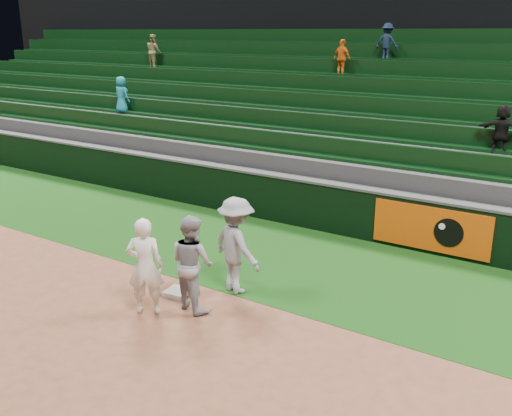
% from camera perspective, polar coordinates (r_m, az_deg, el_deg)
% --- Properties ---
extents(ground, '(70.00, 70.00, 0.00)m').
position_cam_1_polar(ground, '(10.59, -7.75, -9.70)').
color(ground, brown).
rests_on(ground, ground).
extents(foul_grass, '(36.00, 4.20, 0.01)m').
position_cam_1_polar(foul_grass, '(12.77, 1.12, -4.66)').
color(foul_grass, '#10360D').
rests_on(foul_grass, ground).
extents(first_base, '(0.47, 0.47, 0.09)m').
position_cam_1_polar(first_base, '(11.00, -7.87, -8.36)').
color(first_base, silver).
rests_on(first_base, ground).
extents(first_baseman, '(0.77, 0.69, 1.76)m').
position_cam_1_polar(first_baseman, '(10.09, -11.03, -5.74)').
color(first_baseman, white).
rests_on(first_baseman, ground).
extents(baserunner, '(0.98, 0.84, 1.74)m').
position_cam_1_polar(baserunner, '(10.15, -6.40, -5.46)').
color(baserunner, '#93959C').
rests_on(baserunner, ground).
extents(base_coach, '(1.35, 1.03, 1.86)m').
position_cam_1_polar(base_coach, '(10.70, -1.98, -3.76)').
color(base_coach, gray).
rests_on(base_coach, foul_grass).
extents(field_wall, '(36.00, 0.45, 1.25)m').
position_cam_1_polar(field_wall, '(14.36, 5.93, 0.41)').
color(field_wall, black).
rests_on(field_wall, ground).
extents(stadium_seating, '(36.00, 5.95, 5.01)m').
position_cam_1_polar(stadium_seating, '(17.47, 11.78, 6.78)').
color(stadium_seating, '#313134').
rests_on(stadium_seating, ground).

